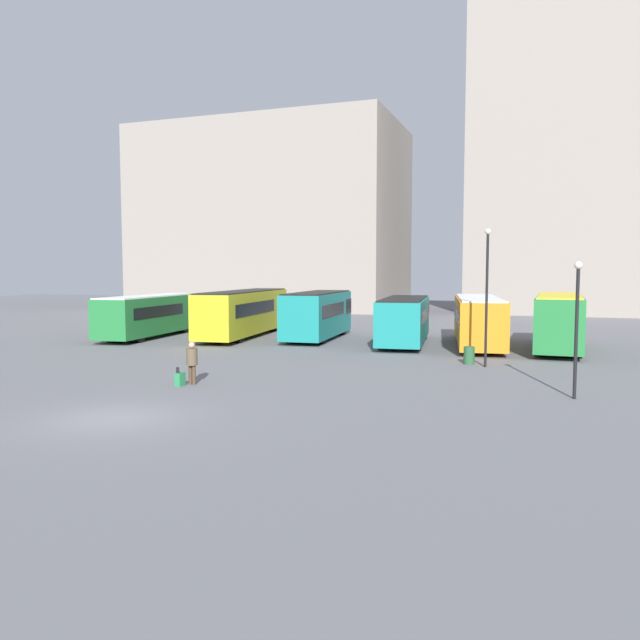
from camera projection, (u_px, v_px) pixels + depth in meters
name	position (u px, v px, depth m)	size (l,w,h in m)	color
ground_plane	(114.00, 419.00, 18.86)	(160.00, 160.00, 0.00)	slate
building_block_left	(272.00, 219.00, 76.51)	(31.02, 17.64, 21.62)	gray
building_block_right	(583.00, 149.00, 64.12)	(22.73, 10.42, 34.12)	gray
bus_0	(151.00, 314.00, 42.27)	(3.64, 10.63, 2.83)	#237A38
bus_1	(245.00, 311.00, 42.74)	(4.10, 12.67, 3.13)	gold
bus_2	(318.00, 313.00, 41.14)	(3.40, 9.36, 3.09)	#19847F
bus_3	(404.00, 319.00, 38.15)	(3.70, 9.62, 2.83)	#19847F
bus_4	(478.00, 319.00, 37.46)	(4.27, 11.56, 2.91)	orange
bus_5	(559.00, 320.00, 35.14)	(2.60, 9.85, 3.14)	#237A38
traveler	(192.00, 359.00, 24.47)	(0.47, 0.47, 1.69)	#4C3828
suitcase	(180.00, 379.00, 24.23)	(0.29, 0.40, 0.75)	#28844C
lamp_post_0	(577.00, 317.00, 21.56)	(0.28, 0.28, 4.80)	black
lamp_post_1	(487.00, 287.00, 28.76)	(0.28, 0.28, 6.41)	black
trash_bin	(469.00, 355.00, 29.87)	(0.52, 0.52, 0.85)	#285633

